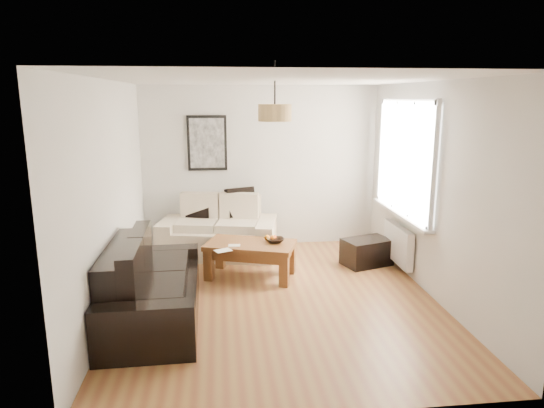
{
  "coord_description": "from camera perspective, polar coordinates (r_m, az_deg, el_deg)",
  "views": [
    {
      "loc": [
        -0.69,
        -5.46,
        2.41
      ],
      "look_at": [
        0.0,
        0.6,
        1.05
      ],
      "focal_mm": 31.68,
      "sensor_mm": 36.0,
      "label": 1
    }
  ],
  "objects": [
    {
      "name": "wall_right",
      "position": [
        6.14,
        18.58,
        1.5
      ],
      "size": [
        0.04,
        4.5,
        2.6
      ],
      "primitive_type": null,
      "color": "silver",
      "rests_on": "floor"
    },
    {
      "name": "cushion_left",
      "position": [
        7.64,
        -8.74,
        -0.23
      ],
      "size": [
        0.39,
        0.22,
        0.38
      ],
      "primitive_type": "cube",
      "rotation": [
        0.0,
        0.0,
        -0.28
      ],
      "color": "black",
      "rests_on": "loveseat_cream"
    },
    {
      "name": "radiator",
      "position": [
        7.04,
        14.75,
        -4.61
      ],
      "size": [
        0.1,
        0.9,
        0.52
      ],
      "primitive_type": "cube",
      "color": "white",
      "rests_on": "wall_right"
    },
    {
      "name": "loveseat_cream",
      "position": [
        7.5,
        -6.41,
        -2.75
      ],
      "size": [
        1.91,
        1.27,
        0.87
      ],
      "primitive_type": null,
      "rotation": [
        0.0,
        0.0,
        -0.19
      ],
      "color": "beige",
      "rests_on": "floor"
    },
    {
      "name": "fruit_bowl",
      "position": [
        6.53,
        0.42,
        -4.32
      ],
      "size": [
        0.24,
        0.24,
        0.06
      ],
      "primitive_type": "imported",
      "rotation": [
        0.0,
        0.0,
        0.02
      ],
      "color": "black",
      "rests_on": "coffee_table"
    },
    {
      "name": "ottoman",
      "position": [
        7.2,
        11.18,
        -5.6
      ],
      "size": [
        0.78,
        0.63,
        0.39
      ],
      "primitive_type": "cube",
      "rotation": [
        0.0,
        0.0,
        0.32
      ],
      "color": "black",
      "rests_on": "floor"
    },
    {
      "name": "poster",
      "position": [
        7.71,
        -7.71,
        7.18
      ],
      "size": [
        0.62,
        0.04,
        0.87
      ],
      "primitive_type": null,
      "color": "black",
      "rests_on": "wall_back"
    },
    {
      "name": "orange_a",
      "position": [
        6.61,
        0.07,
        -4.0
      ],
      "size": [
        0.07,
        0.07,
        0.06
      ],
      "primitive_type": "sphere",
      "rotation": [
        0.0,
        0.0,
        -0.03
      ],
      "color": "orange",
      "rests_on": "fruit_bowl"
    },
    {
      "name": "wall_back",
      "position": [
        7.82,
        -1.36,
        4.41
      ],
      "size": [
        3.8,
        0.04,
        2.6
      ],
      "primitive_type": null,
      "color": "silver",
      "rests_on": "floor"
    },
    {
      "name": "orange_b",
      "position": [
        6.63,
        0.27,
        -3.97
      ],
      "size": [
        0.07,
        0.07,
        0.06
      ],
      "primitive_type": "sphere",
      "rotation": [
        0.0,
        0.0,
        -0.24
      ],
      "color": "#FB5215",
      "rests_on": "fruit_bowl"
    },
    {
      "name": "orange_c",
      "position": [
        6.61,
        -0.58,
        -4.02
      ],
      "size": [
        0.1,
        0.1,
        0.08
      ],
      "primitive_type": "sphere",
      "rotation": [
        0.0,
        0.0,
        0.27
      ],
      "color": "orange",
      "rests_on": "fruit_bowl"
    },
    {
      "name": "window_bay",
      "position": [
        6.8,
        15.63,
        5.28
      ],
      "size": [
        0.14,
        1.9,
        1.6
      ],
      "primitive_type": null,
      "color": "white",
      "rests_on": "wall_right"
    },
    {
      "name": "papers",
      "position": [
        6.22,
        -5.83,
        -5.51
      ],
      "size": [
        0.25,
        0.22,
        0.01
      ],
      "primitive_type": "cube",
      "rotation": [
        0.0,
        0.0,
        0.43
      ],
      "color": "white",
      "rests_on": "coffee_table"
    },
    {
      "name": "sofa_leather",
      "position": [
        5.48,
        -13.99,
        -9.06
      ],
      "size": [
        1.0,
        1.99,
        0.85
      ],
      "primitive_type": null,
      "rotation": [
        0.0,
        0.0,
        1.59
      ],
      "color": "black",
      "rests_on": "floor"
    },
    {
      "name": "wall_left",
      "position": [
        5.7,
        -18.63,
        0.68
      ],
      "size": [
        0.04,
        4.5,
        2.6
      ],
      "primitive_type": null,
      "color": "silver",
      "rests_on": "floor"
    },
    {
      "name": "wall_front",
      "position": [
        3.46,
        5.34,
        -6.19
      ],
      "size": [
        3.8,
        0.04,
        2.6
      ],
      "primitive_type": null,
      "color": "silver",
      "rests_on": "floor"
    },
    {
      "name": "pendant_shade",
      "position": [
        5.8,
        0.34,
        10.8
      ],
      "size": [
        0.4,
        0.4,
        0.2
      ],
      "primitive_type": "cylinder",
      "color": "tan",
      "rests_on": "ceiling"
    },
    {
      "name": "floor",
      "position": [
        6.01,
        0.66,
        -11.09
      ],
      "size": [
        4.5,
        4.5,
        0.0
      ],
      "primitive_type": "plane",
      "color": "brown",
      "rests_on": "ground"
    },
    {
      "name": "cushion_right",
      "position": [
        7.63,
        -3.75,
        0.2
      ],
      "size": [
        0.48,
        0.3,
        0.46
      ],
      "primitive_type": "cube",
      "rotation": [
        0.0,
        0.0,
        0.37
      ],
      "color": "black",
      "rests_on": "loveseat_cream"
    },
    {
      "name": "coffee_table",
      "position": [
        6.6,
        -2.57,
        -6.62
      ],
      "size": [
        1.32,
        0.99,
        0.48
      ],
      "primitive_type": null,
      "rotation": [
        0.0,
        0.0,
        -0.33
      ],
      "color": "brown",
      "rests_on": "floor"
    },
    {
      "name": "ceiling",
      "position": [
        5.5,
        0.73,
        14.55
      ],
      "size": [
        3.8,
        4.5,
        0.0
      ],
      "primitive_type": null,
      "color": "white",
      "rests_on": "floor"
    }
  ]
}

